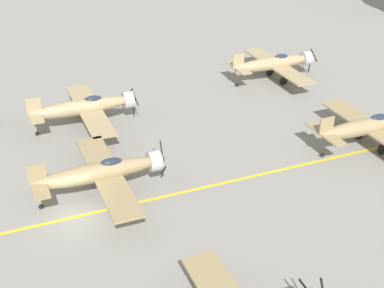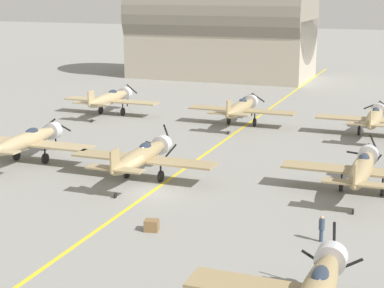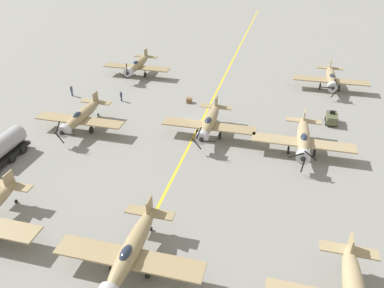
{
  "view_description": "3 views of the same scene",
  "coord_description": "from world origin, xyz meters",
  "views": [
    {
      "loc": [
        31.15,
        -4.1,
        22.39
      ],
      "look_at": [
        -0.78,
        9.04,
        3.51
      ],
      "focal_mm": 50.0,
      "sensor_mm": 36.0,
      "label": 1
    },
    {
      "loc": [
        19.28,
        -41.98,
        15.09
      ],
      "look_at": [
        1.77,
        4.04,
        2.98
      ],
      "focal_mm": 60.0,
      "sensor_mm": 36.0,
      "label": 2
    },
    {
      "loc": [
        -10.29,
        44.1,
        24.11
      ],
      "look_at": [
        -1.53,
        9.89,
        3.07
      ],
      "focal_mm": 35.0,
      "sensor_mm": 36.0,
      "label": 3
    }
  ],
  "objects": [
    {
      "name": "airplane_far_left",
      "position": [
        -16.96,
        25.55,
        2.01
      ],
      "size": [
        12.0,
        9.98,
        3.65
      ],
      "rotation": [
        0.0,
        0.0,
        0.11
      ],
      "color": "tan",
      "rests_on": "ground"
    },
    {
      "name": "airplane_far_center",
      "position": [
        -0.49,
        25.25,
        2.01
      ],
      "size": [
        12.0,
        9.98,
        3.65
      ],
      "rotation": [
        0.0,
        0.0,
        0.09
      ],
      "color": "#9B875E",
      "rests_on": "ground"
    },
    {
      "name": "taxiway_stripe",
      "position": [
        0.0,
        0.0,
        0.0
      ],
      "size": [
        0.3,
        160.0,
        0.01
      ],
      "primitive_type": "cube",
      "color": "yellow",
      "rests_on": "ground"
    },
    {
      "name": "airplane_mid_left",
      "position": [
        -13.54,
        3.78,
        2.01
      ],
      "size": [
        12.0,
        9.98,
        3.65
      ],
      "rotation": [
        0.0,
        0.0,
        0.21
      ],
      "color": "tan",
      "rests_on": "ground"
    },
    {
      "name": "ground_plane",
      "position": [
        0.0,
        0.0,
        0.0
      ],
      "size": [
        400.0,
        400.0,
        0.0
      ],
      "primitive_type": "plane",
      "color": "gray"
    },
    {
      "name": "airplane_mid_center",
      "position": [
        -1.89,
        2.41,
        2.01
      ],
      "size": [
        12.0,
        9.98,
        3.72
      ],
      "rotation": [
        0.0,
        0.0,
        -0.13
      ],
      "color": "#99855C",
      "rests_on": "ground"
    }
  ]
}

